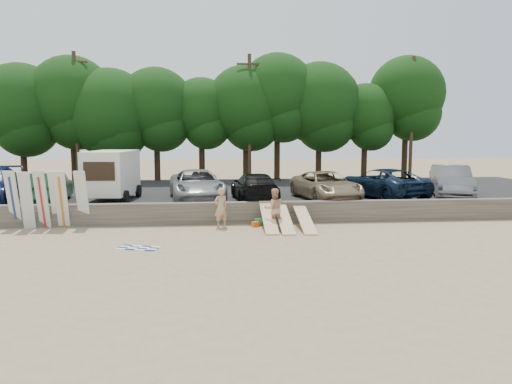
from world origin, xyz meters
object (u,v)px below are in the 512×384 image
car_3 (255,187)px  car_4 (326,186)px  car_5 (383,183)px  cooler (259,222)px  beachgoer_a (221,208)px  beachgoer_b (274,209)px  car_1 (49,188)px  car_6 (451,181)px  box_trailer (112,173)px  car_2 (197,185)px

car_3 → car_4: size_ratio=0.93×
car_5 → cooler: 8.26m
beachgoer_a → beachgoer_b: bearing=139.7°
car_1 → car_6: (21.10, 0.03, 0.12)m
beachgoer_a → beachgoer_b: beachgoer_b is taller
box_trailer → car_1: (-2.99, -0.53, -0.69)m
box_trailer → cooler: 8.58m
beachgoer_b → cooler: bearing=-62.3°
car_1 → car_2: size_ratio=0.80×
car_1 → cooler: car_1 is taller
car_4 → beachgoer_b: car_4 is taller
car_5 → car_6: size_ratio=1.08×
car_1 → car_6: size_ratio=0.86×
car_4 → car_5: (3.31, 0.74, 0.05)m
car_2 → car_3: size_ratio=1.15×
car_5 → beachgoer_b: bearing=19.9°
box_trailer → cooler: box_trailer is taller
box_trailer → car_2: 4.44m
box_trailer → car_4: box_trailer is taller
car_4 → beachgoer_a: bearing=-156.7°
car_1 → car_2: bearing=176.0°
car_4 → car_5: 3.39m
car_3 → beachgoer_a: size_ratio=2.78×
car_5 → car_6: 3.73m
car_4 → car_5: car_5 is taller
car_2 → car_6: car_6 is taller
car_3 → car_4: car_4 is taller
car_2 → car_5: 10.02m
box_trailer → car_1: size_ratio=0.94×
cooler → car_6: bearing=34.6°
car_3 → beachgoer_b: bearing=92.3°
car_2 → car_4: size_ratio=1.06×
car_2 → car_4: (6.71, -0.60, -0.05)m
box_trailer → beachgoer_b: 9.37m
beachgoer_a → cooler: (1.74, 0.32, -0.73)m
car_6 → beachgoer_b: 11.29m
car_1 → beachgoer_a: 9.37m
car_3 → car_4: bearing=176.0°
car_3 → car_5: (7.06, 0.75, 0.07)m
car_4 → car_3: bearing=171.3°
car_3 → cooler: size_ratio=12.96×
car_1 → car_4: (14.07, -0.42, -0.00)m
car_1 → car_2: car_2 is taller
car_3 → beachgoer_b: 4.13m
car_5 → beachgoer_b: (-6.59, -4.82, -0.59)m
car_3 → beachgoer_a: 3.99m
car_1 → cooler: (10.23, -3.61, -1.28)m
box_trailer → car_6: size_ratio=0.80×
car_1 → beachgoer_b: car_1 is taller
beachgoer_a → beachgoer_b: 2.37m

